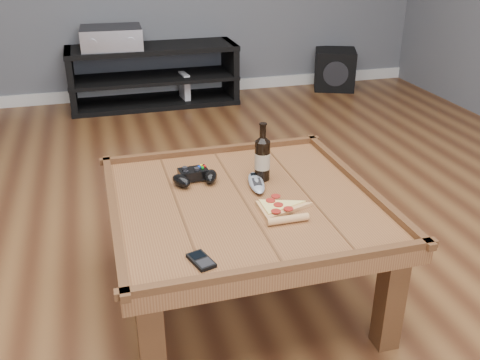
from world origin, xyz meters
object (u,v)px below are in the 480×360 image
object	(u,v)px
coffee_table	(243,213)
subwoofer	(335,69)
media_console	(154,76)
remote_control	(256,183)
pizza_slice	(280,209)
game_console	(185,90)
game_controller	(195,176)
smartphone	(201,260)
beer_bottle	(262,157)
av_receiver	(111,38)

from	to	relation	value
coffee_table	subwoofer	world-z (taller)	coffee_table
media_console	remote_control	xyz separation A→B (m)	(0.08, -2.65, 0.22)
pizza_slice	game_console	bearing A→B (deg)	86.98
game_controller	smartphone	distance (m)	0.58
game_controller	remote_control	world-z (taller)	game_controller
media_console	beer_bottle	xyz separation A→B (m)	(0.12, -2.60, 0.30)
beer_bottle	smartphone	size ratio (longest dim) A/B	2.13
beer_bottle	pizza_slice	bearing A→B (deg)	-94.63
beer_bottle	remote_control	size ratio (longest dim) A/B	1.19
media_console	smartphone	bearing A→B (deg)	-94.45
pizza_slice	av_receiver	xyz separation A→B (m)	(-0.42, 2.87, 0.12)
coffee_table	media_console	bearing A→B (deg)	90.00
av_receiver	subwoofer	distance (m)	2.05
smartphone	remote_control	size ratio (longest dim) A/B	0.56
media_console	remote_control	size ratio (longest dim) A/B	6.85
subwoofer	game_console	xyz separation A→B (m)	(-1.44, -0.08, -0.06)
pizza_slice	game_console	size ratio (longest dim) A/B	1.05
game_controller	game_console	distance (m)	2.58
media_console	game_controller	xyz separation A→B (m)	(-0.15, -2.55, 0.23)
game_controller	subwoofer	world-z (taller)	game_controller
smartphone	game_console	distance (m)	3.15
beer_bottle	remote_control	world-z (taller)	beer_bottle
media_console	subwoofer	distance (m)	1.70
media_console	smartphone	world-z (taller)	media_console
pizza_slice	media_console	bearing A→B (deg)	92.05
coffee_table	remote_control	xyz separation A→B (m)	(0.08, 0.10, 0.07)
game_controller	game_console	xyz separation A→B (m)	(0.40, 2.52, -0.36)
pizza_slice	game_console	world-z (taller)	pizza_slice
subwoofer	media_console	bearing A→B (deg)	-156.76
coffee_table	smartphone	bearing A→B (deg)	-123.09
media_console	remote_control	world-z (taller)	media_console
coffee_table	game_controller	distance (m)	0.26
remote_control	subwoofer	xyz separation A→B (m)	(1.61, 2.70, -0.28)
coffee_table	remote_control	bearing A→B (deg)	49.65
coffee_table	smartphone	world-z (taller)	coffee_table
smartphone	av_receiver	distance (m)	3.12
game_controller	remote_control	distance (m)	0.25
media_console	pizza_slice	xyz separation A→B (m)	(0.10, -2.88, 0.21)
smartphone	av_receiver	size ratio (longest dim) A/B	0.23
av_receiver	subwoofer	size ratio (longest dim) A/B	1.05
av_receiver	subwoofer	xyz separation A→B (m)	(2.01, 0.05, -0.40)
coffee_table	media_console	size ratio (longest dim) A/B	0.74
game_controller	pizza_slice	world-z (taller)	game_controller
beer_bottle	remote_control	bearing A→B (deg)	-127.28
pizza_slice	av_receiver	size ratio (longest dim) A/B	0.55
beer_bottle	media_console	bearing A→B (deg)	92.72
beer_bottle	coffee_table	bearing A→B (deg)	-129.27
pizza_slice	av_receiver	bearing A→B (deg)	98.32
coffee_table	game_controller	world-z (taller)	game_controller
game_controller	coffee_table	bearing A→B (deg)	-56.93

